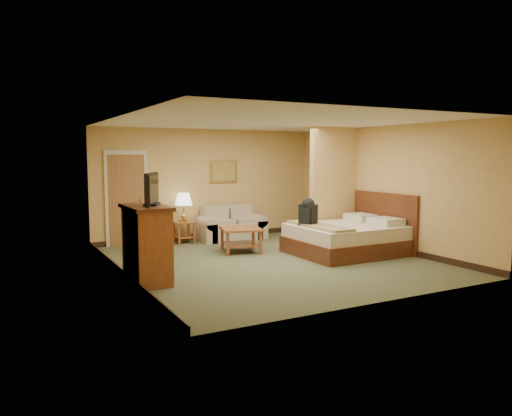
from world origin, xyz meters
TOP-DOWN VIEW (x-y plane):
  - floor at (0.00, 0.00)m, footprint 6.00×6.00m
  - ceiling at (0.00, 0.00)m, footprint 6.00×6.00m
  - back_wall at (0.00, 3.00)m, footprint 5.50×0.02m
  - left_wall at (-2.75, 0.00)m, footprint 0.02×6.00m
  - right_wall at (2.75, 0.00)m, footprint 0.02×6.00m
  - partition at (2.15, 0.93)m, footprint 1.20×0.15m
  - door at (-1.95, 2.96)m, footprint 0.94×0.16m
  - baseboard at (0.00, 2.99)m, footprint 5.50×0.02m
  - loveseat at (0.40, 2.57)m, footprint 1.58×0.73m
  - side_table at (-0.75, 2.65)m, footprint 0.45×0.45m
  - table_lamp at (-0.75, 2.65)m, footprint 0.39×0.39m
  - coffee_table at (-0.09, 1.06)m, footprint 0.96×0.96m
  - wall_picture at (0.40, 2.97)m, footprint 0.71×0.04m
  - dresser at (-2.48, -0.42)m, footprint 0.59×1.13m
  - tv at (-2.38, -0.42)m, footprint 0.43×0.77m
  - bed at (1.81, -0.10)m, footprint 2.19×1.86m
  - backpack at (0.94, 0.14)m, footprint 0.32×0.38m

SIDE VIEW (x-z plane):
  - floor at x=0.00m, z-range 0.00..0.00m
  - baseboard at x=0.00m, z-range 0.00..0.12m
  - loveseat at x=0.40m, z-range -0.14..0.66m
  - side_table at x=-0.75m, z-range 0.08..0.57m
  - bed at x=1.81m, z-range -0.28..0.93m
  - coffee_table at x=-0.09m, z-range 0.11..0.61m
  - dresser at x=-2.48m, z-range 0.01..1.21m
  - backpack at x=0.94m, z-range 0.60..1.16m
  - table_lamp at x=-0.75m, z-range 0.66..1.31m
  - door at x=-1.95m, z-range -0.02..2.08m
  - back_wall at x=0.00m, z-range 0.00..2.60m
  - left_wall at x=-2.75m, z-range 0.00..2.60m
  - right_wall at x=2.75m, z-range 0.00..2.60m
  - partition at x=2.15m, z-range 0.00..2.60m
  - tv at x=-2.38m, z-range 1.19..1.70m
  - wall_picture at x=0.40m, z-range 1.33..1.87m
  - ceiling at x=0.00m, z-range 2.60..2.60m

